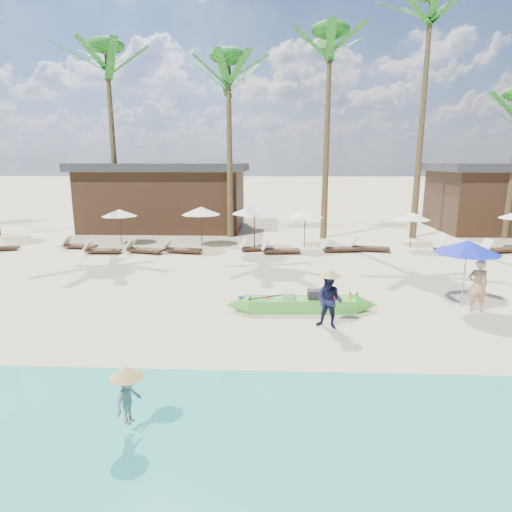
{
  "coord_description": "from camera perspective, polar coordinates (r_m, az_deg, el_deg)",
  "views": [
    {
      "loc": [
        -0.77,
        -10.93,
        4.42
      ],
      "look_at": [
        -1.32,
        2.0,
        1.55
      ],
      "focal_mm": 30.0,
      "sensor_mm": 36.0,
      "label": 1
    }
  ],
  "objects": [
    {
      "name": "lounger_3_right",
      "position": [
        22.24,
        -20.0,
        0.81
      ],
      "size": [
        1.77,
        0.55,
        0.6
      ],
      "rotation": [
        0.0,
        0.0,
        -0.0
      ],
      "color": "#351E15",
      "rests_on": "ground"
    },
    {
      "name": "lounger_6_right",
      "position": [
        21.65,
        10.95,
        1.09
      ],
      "size": [
        1.98,
        0.82,
        0.65
      ],
      "rotation": [
        0.0,
        0.0,
        0.12
      ],
      "color": "#351E15",
      "rests_on": "ground"
    },
    {
      "name": "lounger_7_left",
      "position": [
        22.18,
        14.69,
        1.18
      ],
      "size": [
        2.01,
        0.96,
        0.66
      ],
      "rotation": [
        0.0,
        0.0,
        -0.2
      ],
      "color": "#351E15",
      "rests_on": "ground"
    },
    {
      "name": "vendor_green",
      "position": [
        11.7,
        9.75,
        -5.96
      ],
      "size": [
        0.9,
        0.82,
        1.5
      ],
      "primitive_type": "imported",
      "rotation": [
        0.0,
        0.0,
        -0.42
      ],
      "color": "#15193C",
      "rests_on": "ground"
    },
    {
      "name": "lounger_7_right",
      "position": [
        23.46,
        24.54,
        1.06
      ],
      "size": [
        2.03,
        1.01,
        0.66
      ],
      "rotation": [
        0.0,
        0.0,
        0.22
      ],
      "color": "#351E15",
      "rests_on": "ground"
    },
    {
      "name": "resort_parasol_3",
      "position": [
        24.05,
        -17.75,
        5.5
      ],
      "size": [
        1.87,
        1.87,
        1.92
      ],
      "color": "#351E15",
      "rests_on": "ground"
    },
    {
      "name": "resort_parasol_6",
      "position": [
        22.35,
        6.56,
        5.64
      ],
      "size": [
        1.91,
        1.91,
        1.97
      ],
      "color": "#351E15",
      "rests_on": "ground"
    },
    {
      "name": "green_canoe",
      "position": [
        13.03,
        6.1,
        -6.36
      ],
      "size": [
        5.15,
        0.81,
        0.65
      ],
      "rotation": [
        0.0,
        0.0,
        0.04
      ],
      "color": "green",
      "rests_on": "ground"
    },
    {
      "name": "vendor_yellow",
      "position": [
        7.68,
        -16.66,
        -17.72
      ],
      "size": [
        0.5,
        0.65,
        0.88
      ],
      "primitive_type": "imported",
      "rotation": [
        0.0,
        0.0,
        1.23
      ],
      "color": "gray",
      "rests_on": "ground"
    },
    {
      "name": "ground",
      "position": [
        11.81,
        6.07,
        -9.53
      ],
      "size": [
        240.0,
        240.0,
        0.0
      ],
      "primitive_type": "plane",
      "color": "beige",
      "rests_on": "ground"
    },
    {
      "name": "palm_4",
      "position": [
        25.61,
        9.73,
        23.67
      ],
      "size": [
        2.08,
        2.08,
        11.7
      ],
      "color": "brown",
      "rests_on": "ground"
    },
    {
      "name": "palm_5",
      "position": [
        27.37,
        22.0,
        25.19
      ],
      "size": [
        2.08,
        2.08,
        13.6
      ],
      "color": "brown",
      "rests_on": "ground"
    },
    {
      "name": "lounger_4_right",
      "position": [
        21.36,
        -10.02,
        0.96
      ],
      "size": [
        1.96,
        0.91,
        0.64
      ],
      "rotation": [
        0.0,
        0.0,
        -0.18
      ],
      "color": "#351E15",
      "rests_on": "ground"
    },
    {
      "name": "palm_2",
      "position": [
        28.15,
        -19.11,
        21.6
      ],
      "size": [
        2.08,
        2.08,
        11.33
      ],
      "color": "brown",
      "rests_on": "ground"
    },
    {
      "name": "resort_parasol_7",
      "position": [
        23.53,
        20.15,
        5.01
      ],
      "size": [
        1.79,
        1.79,
        1.84
      ],
      "color": "#351E15",
      "rests_on": "ground"
    },
    {
      "name": "lounger_3_left",
      "position": [
        23.94,
        -22.64,
        1.38
      ],
      "size": [
        1.79,
        0.73,
        0.59
      ],
      "rotation": [
        0.0,
        0.0,
        -0.12
      ],
      "color": "#351E15",
      "rests_on": "ground"
    },
    {
      "name": "resort_parasol_5",
      "position": [
        21.23,
        -0.22,
        6.23
      ],
      "size": [
        2.26,
        2.26,
        2.33
      ],
      "color": "#351E15",
      "rests_on": "ground"
    },
    {
      "name": "lounger_8_left",
      "position": [
        24.13,
        29.51,
        0.83
      ],
      "size": [
        1.97,
        1.08,
        0.64
      ],
      "rotation": [
        0.0,
        0.0,
        0.29
      ],
      "color": "#351E15",
      "rests_on": "ground"
    },
    {
      "name": "tourist",
      "position": [
        14.35,
        27.44,
        -3.52
      ],
      "size": [
        0.62,
        0.43,
        1.61
      ],
      "primitive_type": "imported",
      "rotation": [
        0.0,
        0.0,
        3.06
      ],
      "color": "tan",
      "rests_on": "ground"
    },
    {
      "name": "lounger_4_left",
      "position": [
        21.75,
        -14.85,
        0.93
      ],
      "size": [
        1.96,
        1.02,
        0.64
      ],
      "rotation": [
        0.0,
        0.0,
        -0.25
      ],
      "color": "#351E15",
      "rests_on": "ground"
    },
    {
      "name": "pavilion_west",
      "position": [
        29.42,
        -11.94,
        7.9
      ],
      "size": [
        10.8,
        6.6,
        4.3
      ],
      "color": "#351E15",
      "rests_on": "ground"
    },
    {
      "name": "pavilion_east",
      "position": [
        32.12,
        30.02,
        6.88
      ],
      "size": [
        8.8,
        6.6,
        4.3
      ],
      "color": "#351E15",
      "rests_on": "ground"
    },
    {
      "name": "lounger_6_left",
      "position": [
        20.87,
        3.02,
        0.86
      ],
      "size": [
        1.93,
        0.76,
        0.64
      ],
      "rotation": [
        0.0,
        0.0,
        0.1
      ],
      "color": "#351E15",
      "rests_on": "ground"
    },
    {
      "name": "wet_sand_strip",
      "position": [
        7.43,
        8.67,
        -24.1
      ],
      "size": [
        240.0,
        4.5,
        0.01
      ],
      "primitive_type": "cube",
      "color": "tan",
      "rests_on": "ground"
    },
    {
      "name": "blue_umbrella",
      "position": [
        14.38,
        26.34,
        1.1
      ],
      "size": [
        1.95,
        1.95,
        2.1
      ],
      "color": "#99999E",
      "rests_on": "ground"
    },
    {
      "name": "lounger_5_left",
      "position": [
        21.49,
        -0.15,
        1.16
      ],
      "size": [
        1.75,
        0.83,
        0.57
      ],
      "rotation": [
        0.0,
        0.0,
        0.19
      ],
      "color": "#351E15",
      "rests_on": "ground"
    },
    {
      "name": "palm_3",
      "position": [
        25.67,
        -3.66,
        21.8
      ],
      "size": [
        2.08,
        2.08,
        10.52
      ],
      "color": "brown",
      "rests_on": "ground"
    },
    {
      "name": "resort_parasol_4",
      "position": [
        22.61,
        -7.36,
        6.0
      ],
      "size": [
        2.04,
        2.04,
        2.1
      ],
      "color": "#351E15",
      "rests_on": "ground"
    }
  ]
}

